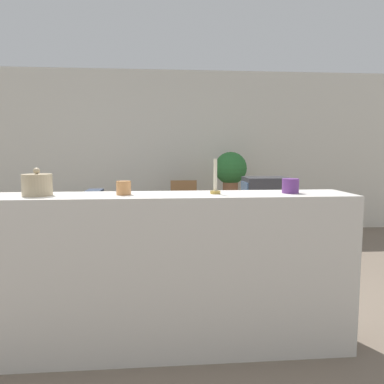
# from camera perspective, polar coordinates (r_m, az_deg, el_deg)

# --- Properties ---
(ground_plane) EXTENTS (14.00, 14.00, 0.00)m
(ground_plane) POSITION_cam_1_polar(r_m,az_deg,el_deg) (3.23, -7.42, -18.86)
(ground_plane) COLOR #756656
(wall_back) EXTENTS (9.00, 0.06, 2.70)m
(wall_back) POSITION_cam_1_polar(r_m,az_deg,el_deg) (6.35, -6.32, 6.05)
(wall_back) COLOR silver
(wall_back) RESTS_ON ground_plane
(couch) EXTENTS (0.89, 1.62, 0.85)m
(couch) POSITION_cam_1_polar(r_m,az_deg,el_deg) (4.59, -12.18, -7.47)
(couch) COLOR #384256
(couch) RESTS_ON ground_plane
(tv_stand) EXTENTS (0.82, 0.48, 0.52)m
(tv_stand) POSITION_cam_1_polar(r_m,az_deg,el_deg) (4.91, 11.12, -6.89)
(tv_stand) COLOR olive
(tv_stand) RESTS_ON ground_plane
(television) EXTENTS (0.56, 0.44, 0.52)m
(television) POSITION_cam_1_polar(r_m,az_deg,el_deg) (4.82, 11.17, -0.86)
(television) COLOR #333338
(television) RESTS_ON tv_stand
(wooden_chair) EXTENTS (0.44, 0.44, 0.93)m
(wooden_chair) POSITION_cam_1_polar(r_m,az_deg,el_deg) (5.60, -1.20, -2.54)
(wooden_chair) COLOR olive
(wooden_chair) RESTS_ON ground_plane
(plant_stand) EXTENTS (0.18, 0.18, 0.73)m
(plant_stand) POSITION_cam_1_polar(r_m,az_deg,el_deg) (5.89, 5.82, -3.56)
(plant_stand) COLOR olive
(plant_stand) RESTS_ON ground_plane
(potted_plant) EXTENTS (0.50, 0.50, 0.62)m
(potted_plant) POSITION_cam_1_polar(r_m,az_deg,el_deg) (5.81, 5.90, 3.45)
(potted_plant) COLOR #8E5B3D
(potted_plant) RESTS_ON plant_stand
(foreground_counter) EXTENTS (2.88, 0.44, 1.08)m
(foreground_counter) POSITION_cam_1_polar(r_m,az_deg,el_deg) (2.61, -8.00, -12.26)
(foreground_counter) COLOR silver
(foreground_counter) RESTS_ON ground_plane
(decorative_bowl) EXTENTS (0.19, 0.19, 0.18)m
(decorative_bowl) POSITION_cam_1_polar(r_m,az_deg,el_deg) (2.60, -22.53, 1.04)
(decorative_bowl) COLOR tan
(decorative_bowl) RESTS_ON foreground_counter
(candle_jar) EXTENTS (0.10, 0.10, 0.09)m
(candle_jar) POSITION_cam_1_polar(r_m,az_deg,el_deg) (2.50, -10.38, 0.62)
(candle_jar) COLOR #C6844C
(candle_jar) RESTS_ON foreground_counter
(candlestick) EXTENTS (0.07, 0.07, 0.23)m
(candlestick) POSITION_cam_1_polar(r_m,az_deg,el_deg) (2.51, 3.57, 1.43)
(candlestick) COLOR #B7933D
(candlestick) RESTS_ON foreground_counter
(coffee_tin) EXTENTS (0.11, 0.11, 0.10)m
(coffee_tin) POSITION_cam_1_polar(r_m,az_deg,el_deg) (2.64, 14.77, 0.91)
(coffee_tin) COLOR #66337F
(coffee_tin) RESTS_ON foreground_counter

